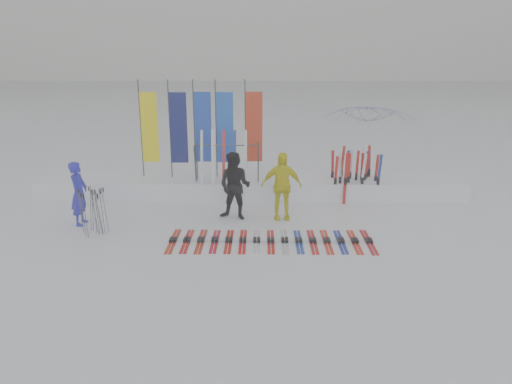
{
  "coord_description": "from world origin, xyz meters",
  "views": [
    {
      "loc": [
        0.33,
        -11.42,
        4.85
      ],
      "look_at": [
        0.2,
        1.6,
        1.0
      ],
      "focal_mm": 35.0,
      "sensor_mm": 36.0,
      "label": 1
    }
  ],
  "objects_px": {
    "tent_canopy": "(367,144)",
    "ski_rack": "(227,157)",
    "ski_row": "(271,241)",
    "person_blue": "(79,193)",
    "person_yellow": "(281,186)",
    "person_black": "(235,186)"
  },
  "relations": [
    {
      "from": "person_yellow",
      "to": "tent_canopy",
      "type": "relative_size",
      "value": 0.61
    },
    {
      "from": "person_blue",
      "to": "person_black",
      "type": "distance_m",
      "value": 4.33
    },
    {
      "from": "person_black",
      "to": "ski_row",
      "type": "distance_m",
      "value": 2.26
    },
    {
      "from": "ski_rack",
      "to": "person_blue",
      "type": "bearing_deg",
      "value": -148.21
    },
    {
      "from": "ski_row",
      "to": "person_blue",
      "type": "bearing_deg",
      "value": 166.5
    },
    {
      "from": "ski_row",
      "to": "ski_rack",
      "type": "distance_m",
      "value": 4.19
    },
    {
      "from": "tent_canopy",
      "to": "ski_rack",
      "type": "height_order",
      "value": "tent_canopy"
    },
    {
      "from": "person_black",
      "to": "ski_rack",
      "type": "xyz_separation_m",
      "value": [
        -0.35,
        1.94,
        0.41
      ]
    },
    {
      "from": "tent_canopy",
      "to": "ski_rack",
      "type": "xyz_separation_m",
      "value": [
        -4.86,
        -1.98,
        -0.07
      ]
    },
    {
      "from": "person_black",
      "to": "person_yellow",
      "type": "height_order",
      "value": "person_yellow"
    },
    {
      "from": "person_blue",
      "to": "ski_row",
      "type": "relative_size",
      "value": 0.35
    },
    {
      "from": "tent_canopy",
      "to": "person_yellow",
      "type": "bearing_deg",
      "value": -129.34
    },
    {
      "from": "person_blue",
      "to": "ski_row",
      "type": "height_order",
      "value": "person_blue"
    },
    {
      "from": "person_yellow",
      "to": "person_black",
      "type": "bearing_deg",
      "value": 179.97
    },
    {
      "from": "person_yellow",
      "to": "ski_rack",
      "type": "distance_m",
      "value": 2.57
    },
    {
      "from": "tent_canopy",
      "to": "ski_rack",
      "type": "relative_size",
      "value": 1.59
    },
    {
      "from": "person_black",
      "to": "ski_row",
      "type": "relative_size",
      "value": 0.38
    },
    {
      "from": "person_black",
      "to": "tent_canopy",
      "type": "distance_m",
      "value": 6.0
    },
    {
      "from": "person_black",
      "to": "person_yellow",
      "type": "bearing_deg",
      "value": 19.01
    },
    {
      "from": "ski_rack",
      "to": "tent_canopy",
      "type": "bearing_deg",
      "value": 22.11
    },
    {
      "from": "person_black",
      "to": "person_yellow",
      "type": "distance_m",
      "value": 1.33
    },
    {
      "from": "ski_rack",
      "to": "ski_row",
      "type": "bearing_deg",
      "value": -70.05
    }
  ]
}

